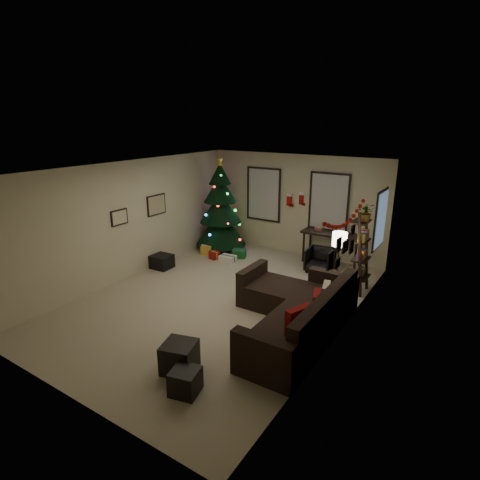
# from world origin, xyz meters

# --- Properties ---
(floor) EXTENTS (7.00, 7.00, 0.00)m
(floor) POSITION_xyz_m (0.00, 0.00, 0.00)
(floor) COLOR tan
(floor) RESTS_ON ground
(ceiling) EXTENTS (7.00, 7.00, 0.00)m
(ceiling) POSITION_xyz_m (0.00, 0.00, 2.70)
(ceiling) COLOR white
(ceiling) RESTS_ON floor
(wall_back) EXTENTS (5.00, 0.00, 5.00)m
(wall_back) POSITION_xyz_m (0.00, 3.50, 1.35)
(wall_back) COLOR beige
(wall_back) RESTS_ON floor
(wall_front) EXTENTS (5.00, 0.00, 5.00)m
(wall_front) POSITION_xyz_m (0.00, -3.50, 1.35)
(wall_front) COLOR beige
(wall_front) RESTS_ON floor
(wall_left) EXTENTS (0.00, 7.00, 7.00)m
(wall_left) POSITION_xyz_m (-2.50, 0.00, 1.35)
(wall_left) COLOR beige
(wall_left) RESTS_ON floor
(wall_right) EXTENTS (0.00, 7.00, 7.00)m
(wall_right) POSITION_xyz_m (2.50, 0.00, 1.35)
(wall_right) COLOR beige
(wall_right) RESTS_ON floor
(window_back_left) EXTENTS (1.05, 0.06, 1.50)m
(window_back_left) POSITION_xyz_m (-0.95, 3.47, 1.55)
(window_back_left) COLOR #728CB2
(window_back_left) RESTS_ON wall_back
(window_back_right) EXTENTS (1.05, 0.06, 1.50)m
(window_back_right) POSITION_xyz_m (0.95, 3.47, 1.55)
(window_back_right) COLOR #728CB2
(window_back_right) RESTS_ON wall_back
(window_right_wall) EXTENTS (0.06, 0.90, 1.30)m
(window_right_wall) POSITION_xyz_m (2.47, 2.55, 1.50)
(window_right_wall) COLOR #728CB2
(window_right_wall) RESTS_ON wall_right
(christmas_tree) EXTENTS (1.42, 1.42, 2.65)m
(christmas_tree) POSITION_xyz_m (-1.91, 2.72, 1.10)
(christmas_tree) COLOR black
(christmas_tree) RESTS_ON floor
(presents) EXTENTS (1.30, 0.89, 0.28)m
(presents) POSITION_xyz_m (-1.53, 2.21, 0.11)
(presents) COLOR silver
(presents) RESTS_ON floor
(sofa) EXTENTS (2.08, 3.00, 0.92)m
(sofa) POSITION_xyz_m (1.81, -0.22, 0.30)
(sofa) COLOR black
(sofa) RESTS_ON floor
(pillow_red_a) EXTENTS (0.29, 0.49, 0.48)m
(pillow_red_a) POSITION_xyz_m (2.21, -1.04, 0.64)
(pillow_red_a) COLOR maroon
(pillow_red_a) RESTS_ON sofa
(pillow_red_b) EXTENTS (0.24, 0.43, 0.42)m
(pillow_red_b) POSITION_xyz_m (2.21, -0.34, 0.64)
(pillow_red_b) COLOR maroon
(pillow_red_b) RESTS_ON sofa
(pillow_cream) EXTENTS (0.22, 0.42, 0.41)m
(pillow_cream) POSITION_xyz_m (2.21, 0.10, 0.63)
(pillow_cream) COLOR beige
(pillow_cream) RESTS_ON sofa
(ottoman_near) EXTENTS (0.58, 0.58, 0.45)m
(ottoman_near) POSITION_xyz_m (0.87, -2.25, 0.22)
(ottoman_near) COLOR black
(ottoman_near) RESTS_ON floor
(ottoman_far) EXTENTS (0.45, 0.45, 0.35)m
(ottoman_far) POSITION_xyz_m (1.26, -2.59, 0.18)
(ottoman_far) COLOR black
(ottoman_far) RESTS_ON floor
(desk) EXTENTS (1.54, 0.55, 0.83)m
(desk) POSITION_xyz_m (1.20, 3.22, 0.73)
(desk) COLOR black
(desk) RESTS_ON floor
(desk_chair) EXTENTS (0.61, 0.57, 0.59)m
(desk_chair) POSITION_xyz_m (1.15, 2.57, 0.30)
(desk_chair) COLOR black
(desk_chair) RESTS_ON floor
(bookshelf) EXTENTS (0.30, 0.53, 1.81)m
(bookshelf) POSITION_xyz_m (2.30, 1.92, 0.87)
(bookshelf) COLOR black
(bookshelf) RESTS_ON floor
(potted_plant) EXTENTS (0.54, 0.50, 0.51)m
(potted_plant) POSITION_xyz_m (2.30, 1.93, 1.82)
(potted_plant) COLOR #4C4C4C
(potted_plant) RESTS_ON bookshelf
(floor_lamp) EXTENTS (0.30, 0.30, 1.40)m
(floor_lamp) POSITION_xyz_m (1.95, 1.44, 1.17)
(floor_lamp) COLOR black
(floor_lamp) RESTS_ON floor
(art_map) EXTENTS (0.04, 0.60, 0.50)m
(art_map) POSITION_xyz_m (-2.48, 0.82, 1.56)
(art_map) COLOR black
(art_map) RESTS_ON wall_left
(art_abstract) EXTENTS (0.04, 0.45, 0.35)m
(art_abstract) POSITION_xyz_m (-2.48, -0.34, 1.49)
(art_abstract) COLOR black
(art_abstract) RESTS_ON wall_left
(gallery) EXTENTS (0.03, 1.25, 0.54)m
(gallery) POSITION_xyz_m (2.48, -0.07, 1.57)
(gallery) COLOR black
(gallery) RESTS_ON wall_right
(garland) EXTENTS (0.08, 1.90, 0.30)m
(garland) POSITION_xyz_m (2.45, 0.08, 2.07)
(garland) COLOR #A5140C
(garland) RESTS_ON wall_right
(stocking_left) EXTENTS (0.20, 0.05, 0.36)m
(stocking_left) POSITION_xyz_m (-0.14, 3.45, 1.50)
(stocking_left) COLOR #990F0C
(stocking_left) RESTS_ON wall_back
(stocking_right) EXTENTS (0.20, 0.05, 0.36)m
(stocking_right) POSITION_xyz_m (0.19, 3.52, 1.56)
(stocking_right) COLOR #990F0C
(stocking_right) RESTS_ON wall_back
(storage_bin) EXTENTS (0.69, 0.47, 0.33)m
(storage_bin) POSITION_xyz_m (-2.36, 0.66, 0.17)
(storage_bin) COLOR black
(storage_bin) RESTS_ON floor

